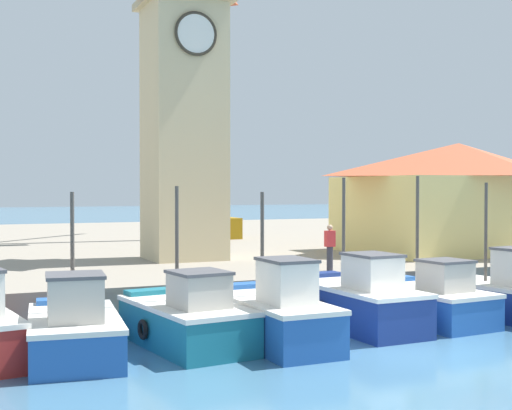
{
  "coord_description": "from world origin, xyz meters",
  "views": [
    {
      "loc": [
        -10.71,
        -14.38,
        4.06
      ],
      "look_at": [
        -0.88,
        8.09,
        3.5
      ],
      "focal_mm": 50.0,
      "sensor_mm": 36.0,
      "label": 1
    }
  ],
  "objects_px": {
    "fishing_boat_left_inner": "(187,319)",
    "port_crane_near": "(221,94)",
    "fishing_boat_left_outer": "(74,329)",
    "fishing_boat_mid_right": "(429,300)",
    "fishing_boat_right_inner": "(502,294)",
    "warehouse_right": "(458,196)",
    "fishing_boat_mid_left": "(273,314)",
    "fishing_boat_center": "(356,301)",
    "dock_worker_near_tower": "(330,247)",
    "clock_tower": "(184,85)"
  },
  "relations": [
    {
      "from": "port_crane_near",
      "to": "dock_worker_near_tower",
      "type": "relative_size",
      "value": 13.24
    },
    {
      "from": "fishing_boat_left_outer",
      "to": "fishing_boat_center",
      "type": "distance_m",
      "value": 8.19
    },
    {
      "from": "fishing_boat_left_outer",
      "to": "fishing_boat_mid_left",
      "type": "height_order",
      "value": "fishing_boat_left_outer"
    },
    {
      "from": "fishing_boat_left_inner",
      "to": "port_crane_near",
      "type": "xyz_separation_m",
      "value": [
        8.99,
        21.19,
        8.8
      ]
    },
    {
      "from": "fishing_boat_left_outer",
      "to": "fishing_boat_left_inner",
      "type": "distance_m",
      "value": 2.87
    },
    {
      "from": "port_crane_near",
      "to": "clock_tower",
      "type": "bearing_deg",
      "value": -117.87
    },
    {
      "from": "fishing_boat_mid_left",
      "to": "warehouse_right",
      "type": "bearing_deg",
      "value": 34.51
    },
    {
      "from": "fishing_boat_mid_right",
      "to": "port_crane_near",
      "type": "distance_m",
      "value": 22.86
    },
    {
      "from": "warehouse_right",
      "to": "port_crane_near",
      "type": "xyz_separation_m",
      "value": [
        -7.04,
        12.27,
        5.78
      ]
    },
    {
      "from": "fishing_boat_mid_left",
      "to": "warehouse_right",
      "type": "xyz_separation_m",
      "value": [
        13.86,
        9.53,
        2.95
      ]
    },
    {
      "from": "fishing_boat_left_outer",
      "to": "port_crane_near",
      "type": "bearing_deg",
      "value": 60.92
    },
    {
      "from": "fishing_boat_right_inner",
      "to": "clock_tower",
      "type": "bearing_deg",
      "value": 124.49
    },
    {
      "from": "fishing_boat_mid_right",
      "to": "warehouse_right",
      "type": "bearing_deg",
      "value": 46.59
    },
    {
      "from": "clock_tower",
      "to": "dock_worker_near_tower",
      "type": "distance_m",
      "value": 9.36
    },
    {
      "from": "port_crane_near",
      "to": "dock_worker_near_tower",
      "type": "xyz_separation_m",
      "value": [
        -2.34,
        -16.88,
        -7.48
      ]
    },
    {
      "from": "port_crane_near",
      "to": "fishing_boat_center",
      "type": "bearing_deg",
      "value": -100.04
    },
    {
      "from": "port_crane_near",
      "to": "fishing_boat_mid_left",
      "type": "bearing_deg",
      "value": -107.37
    },
    {
      "from": "clock_tower",
      "to": "port_crane_near",
      "type": "bearing_deg",
      "value": 62.13
    },
    {
      "from": "fishing_boat_left_inner",
      "to": "clock_tower",
      "type": "distance_m",
      "value": 13.29
    },
    {
      "from": "fishing_boat_left_inner",
      "to": "port_crane_near",
      "type": "bearing_deg",
      "value": 67.02
    },
    {
      "from": "port_crane_near",
      "to": "fishing_boat_right_inner",
      "type": "bearing_deg",
      "value": -86.11
    },
    {
      "from": "fishing_boat_left_outer",
      "to": "fishing_boat_right_inner",
      "type": "xyz_separation_m",
      "value": [
        13.3,
        0.12,
        0.04
      ]
    },
    {
      "from": "fishing_boat_mid_right",
      "to": "port_crane_near",
      "type": "relative_size",
      "value": 0.21
    },
    {
      "from": "fishing_boat_mid_left",
      "to": "warehouse_right",
      "type": "relative_size",
      "value": 0.49
    },
    {
      "from": "fishing_boat_right_inner",
      "to": "fishing_boat_left_inner",
      "type": "bearing_deg",
      "value": 179.96
    },
    {
      "from": "fishing_boat_mid_right",
      "to": "fishing_boat_right_inner",
      "type": "bearing_deg",
      "value": -3.04
    },
    {
      "from": "fishing_boat_center",
      "to": "clock_tower",
      "type": "height_order",
      "value": "clock_tower"
    },
    {
      "from": "dock_worker_near_tower",
      "to": "clock_tower",
      "type": "bearing_deg",
      "value": 118.94
    },
    {
      "from": "warehouse_right",
      "to": "fishing_boat_mid_right",
      "type": "bearing_deg",
      "value": -133.41
    },
    {
      "from": "warehouse_right",
      "to": "dock_worker_near_tower",
      "type": "distance_m",
      "value": 10.59
    },
    {
      "from": "fishing_boat_mid_left",
      "to": "fishing_boat_right_inner",
      "type": "height_order",
      "value": "fishing_boat_right_inner"
    },
    {
      "from": "fishing_boat_left_inner",
      "to": "fishing_boat_right_inner",
      "type": "height_order",
      "value": "fishing_boat_right_inner"
    },
    {
      "from": "fishing_boat_center",
      "to": "dock_worker_near_tower",
      "type": "xyz_separation_m",
      "value": [
        1.34,
        3.93,
        1.25
      ]
    },
    {
      "from": "fishing_boat_center",
      "to": "clock_tower",
      "type": "distance_m",
      "value": 12.69
    },
    {
      "from": "fishing_boat_left_outer",
      "to": "fishing_boat_mid_left",
      "type": "distance_m",
      "value": 5.06
    },
    {
      "from": "fishing_boat_right_inner",
      "to": "fishing_boat_center",
      "type": "bearing_deg",
      "value": 175.65
    },
    {
      "from": "fishing_boat_left_outer",
      "to": "fishing_boat_mid_right",
      "type": "distance_m",
      "value": 10.6
    },
    {
      "from": "fishing_boat_mid_right",
      "to": "fishing_boat_left_inner",
      "type": "bearing_deg",
      "value": -178.99
    },
    {
      "from": "fishing_boat_mid_right",
      "to": "fishing_boat_right_inner",
      "type": "relative_size",
      "value": 0.89
    },
    {
      "from": "fishing_boat_mid_left",
      "to": "dock_worker_near_tower",
      "type": "height_order",
      "value": "fishing_boat_mid_left"
    },
    {
      "from": "fishing_boat_mid_left",
      "to": "clock_tower",
      "type": "bearing_deg",
      "value": 84.23
    },
    {
      "from": "fishing_boat_center",
      "to": "dock_worker_near_tower",
      "type": "height_order",
      "value": "fishing_boat_center"
    },
    {
      "from": "dock_worker_near_tower",
      "to": "fishing_boat_left_inner",
      "type": "bearing_deg",
      "value": -147.04
    },
    {
      "from": "fishing_boat_left_inner",
      "to": "clock_tower",
      "type": "xyz_separation_m",
      "value": [
        3.28,
        10.4,
        7.59
      ]
    },
    {
      "from": "port_crane_near",
      "to": "fishing_boat_mid_right",
      "type": "bearing_deg",
      "value": -93.43
    },
    {
      "from": "fishing_boat_left_outer",
      "to": "port_crane_near",
      "type": "xyz_separation_m",
      "value": [
        11.86,
        21.32,
        8.81
      ]
    },
    {
      "from": "fishing_boat_left_outer",
      "to": "dock_worker_near_tower",
      "type": "distance_m",
      "value": 10.58
    },
    {
      "from": "fishing_boat_center",
      "to": "clock_tower",
      "type": "bearing_deg",
      "value": 101.43
    },
    {
      "from": "fishing_boat_left_inner",
      "to": "fishing_boat_mid_left",
      "type": "height_order",
      "value": "fishing_boat_left_inner"
    },
    {
      "from": "warehouse_right",
      "to": "dock_worker_near_tower",
      "type": "height_order",
      "value": "warehouse_right"
    }
  ]
}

